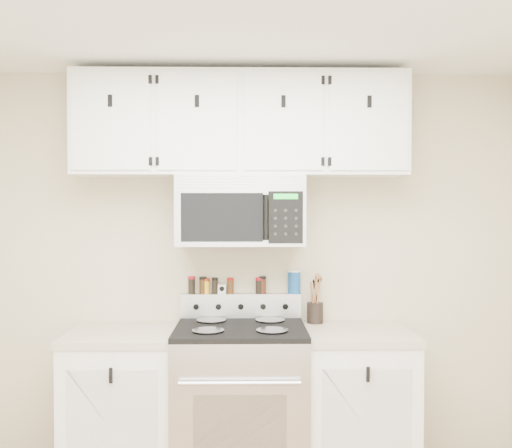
% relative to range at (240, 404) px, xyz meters
% --- Properties ---
extents(back_wall, '(3.50, 0.01, 2.50)m').
position_rel_range_xyz_m(back_wall, '(0.00, 0.32, 0.76)').
color(back_wall, '#C2B492').
rests_on(back_wall, floor).
extents(range, '(0.76, 0.65, 1.10)m').
position_rel_range_xyz_m(range, '(0.00, 0.00, 0.00)').
color(range, '#B7B7BA').
rests_on(range, floor).
extents(base_cabinet_left, '(0.64, 0.62, 0.92)m').
position_rel_range_xyz_m(base_cabinet_left, '(-0.69, 0.02, -0.03)').
color(base_cabinet_left, white).
rests_on(base_cabinet_left, floor).
extents(base_cabinet_right, '(0.64, 0.62, 0.92)m').
position_rel_range_xyz_m(base_cabinet_right, '(0.69, 0.02, -0.03)').
color(base_cabinet_right, white).
rests_on(base_cabinet_right, floor).
extents(microwave, '(0.76, 0.44, 0.42)m').
position_rel_range_xyz_m(microwave, '(0.00, 0.13, 1.14)').
color(microwave, '#9E9EA3').
rests_on(microwave, back_wall).
extents(upper_cabinets, '(2.00, 0.35, 0.62)m').
position_rel_range_xyz_m(upper_cabinets, '(-0.00, 0.15, 1.66)').
color(upper_cabinets, white).
rests_on(upper_cabinets, back_wall).
extents(utensil_crock, '(0.10, 0.10, 0.30)m').
position_rel_range_xyz_m(utensil_crock, '(0.47, 0.23, 0.51)').
color(utensil_crock, black).
rests_on(utensil_crock, base_cabinet_right).
extents(kitchen_timer, '(0.05, 0.04, 0.06)m').
position_rel_range_xyz_m(kitchen_timer, '(-0.12, 0.28, 0.64)').
color(kitchen_timer, white).
rests_on(kitchen_timer, range).
extents(salt_canister, '(0.08, 0.08, 0.15)m').
position_rel_range_xyz_m(salt_canister, '(0.34, 0.28, 0.69)').
color(salt_canister, '#154E97').
rests_on(salt_canister, range).
extents(spice_jar_0, '(0.04, 0.04, 0.11)m').
position_rel_range_xyz_m(spice_jar_0, '(-0.31, 0.28, 0.67)').
color(spice_jar_0, black).
rests_on(spice_jar_0, range).
extents(spice_jar_1, '(0.05, 0.05, 0.11)m').
position_rel_range_xyz_m(spice_jar_1, '(-0.24, 0.28, 0.67)').
color(spice_jar_1, '#40260F').
rests_on(spice_jar_1, range).
extents(spice_jar_2, '(0.04, 0.04, 0.10)m').
position_rel_range_xyz_m(spice_jar_2, '(-0.22, 0.28, 0.66)').
color(spice_jar_2, yellow).
rests_on(spice_jar_2, range).
extents(spice_jar_3, '(0.04, 0.04, 0.10)m').
position_rel_range_xyz_m(spice_jar_3, '(-0.17, 0.28, 0.66)').
color(spice_jar_3, black).
rests_on(spice_jar_3, range).
extents(spice_jar_4, '(0.04, 0.04, 0.10)m').
position_rel_range_xyz_m(spice_jar_4, '(-0.07, 0.28, 0.66)').
color(spice_jar_4, '#472A11').
rests_on(spice_jar_4, range).
extents(spice_jar_5, '(0.05, 0.05, 0.10)m').
position_rel_range_xyz_m(spice_jar_5, '(0.12, 0.28, 0.66)').
color(spice_jar_5, black).
rests_on(spice_jar_5, range).
extents(spice_jar_6, '(0.04, 0.04, 0.11)m').
position_rel_range_xyz_m(spice_jar_6, '(0.14, 0.28, 0.67)').
color(spice_jar_6, '#431F10').
rests_on(spice_jar_6, range).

